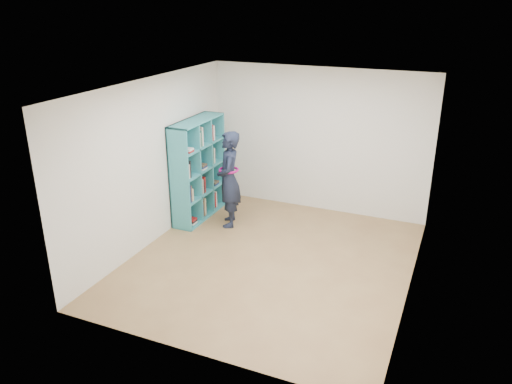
% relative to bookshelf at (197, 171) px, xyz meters
% --- Properties ---
extents(floor, '(4.50, 4.50, 0.00)m').
position_rel_bookshelf_xyz_m(floor, '(1.83, -1.06, -0.86)').
color(floor, olive).
rests_on(floor, ground).
extents(ceiling, '(4.50, 4.50, 0.00)m').
position_rel_bookshelf_xyz_m(ceiling, '(1.83, -1.06, 1.74)').
color(ceiling, white).
rests_on(ceiling, wall_back).
extents(wall_left, '(0.02, 4.50, 2.60)m').
position_rel_bookshelf_xyz_m(wall_left, '(-0.17, -1.06, 0.44)').
color(wall_left, silver).
rests_on(wall_left, floor).
extents(wall_right, '(0.02, 4.50, 2.60)m').
position_rel_bookshelf_xyz_m(wall_right, '(3.83, -1.06, 0.44)').
color(wall_right, silver).
rests_on(wall_right, floor).
extents(wall_back, '(4.00, 0.02, 2.60)m').
position_rel_bookshelf_xyz_m(wall_back, '(1.83, 1.19, 0.44)').
color(wall_back, silver).
rests_on(wall_back, floor).
extents(wall_front, '(4.00, 0.02, 2.60)m').
position_rel_bookshelf_xyz_m(wall_front, '(1.83, -3.31, 0.44)').
color(wall_front, silver).
rests_on(wall_front, floor).
extents(bookshelf, '(0.39, 1.33, 1.77)m').
position_rel_bookshelf_xyz_m(bookshelf, '(0.00, 0.00, 0.00)').
color(bookshelf, teal).
rests_on(bookshelf, floor).
extents(person, '(0.61, 0.71, 1.66)m').
position_rel_bookshelf_xyz_m(person, '(0.68, -0.10, -0.03)').
color(person, black).
rests_on(person, floor).
extents(smartphone, '(0.05, 0.10, 0.13)m').
position_rel_bookshelf_xyz_m(smartphone, '(0.51, -0.10, 0.08)').
color(smartphone, silver).
rests_on(smartphone, person).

